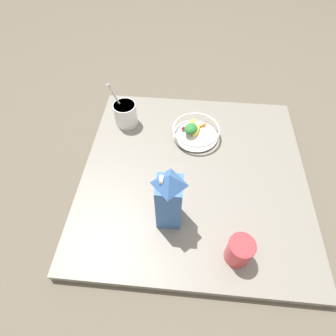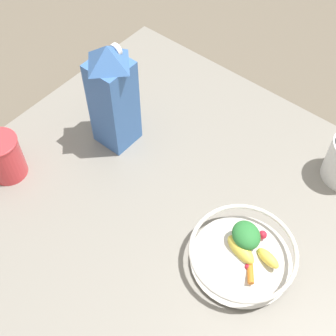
% 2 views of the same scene
% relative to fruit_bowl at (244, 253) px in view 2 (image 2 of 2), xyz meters
% --- Properties ---
extents(ground_plane, '(6.00, 6.00, 0.00)m').
position_rel_fruit_bowl_xyz_m(ground_plane, '(0.22, 0.00, -0.08)').
color(ground_plane, '#665B4C').
extents(countertop, '(0.98, 0.98, 0.04)m').
position_rel_fruit_bowl_xyz_m(countertop, '(0.22, 0.00, -0.06)').
color(countertop, gray).
rests_on(countertop, ground_plane).
extents(fruit_bowl, '(0.23, 0.23, 0.08)m').
position_rel_fruit_bowl_xyz_m(fruit_bowl, '(0.00, 0.00, 0.00)').
color(fruit_bowl, silver).
rests_on(fruit_bowl, countertop).
extents(milk_carton, '(0.09, 0.09, 0.30)m').
position_rel_fruit_bowl_xyz_m(milk_carton, '(0.45, -0.09, 0.11)').
color(milk_carton, '#3D6BB2').
rests_on(milk_carton, countertop).
extents(drinking_cup, '(0.09, 0.09, 0.12)m').
position_rel_fruit_bowl_xyz_m(drinking_cup, '(0.58, 0.17, 0.03)').
color(drinking_cup, '#DB383D').
rests_on(drinking_cup, countertop).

